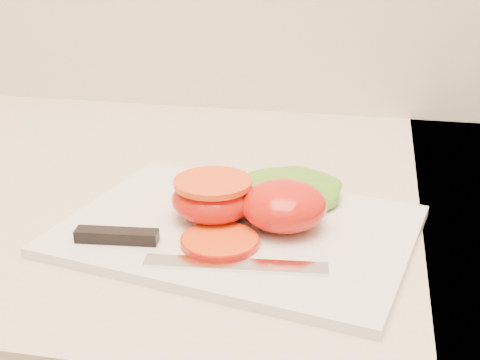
# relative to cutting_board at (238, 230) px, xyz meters

# --- Properties ---
(cutting_board) EXTENTS (0.38, 0.30, 0.01)m
(cutting_board) POSITION_rel_cutting_board_xyz_m (0.00, 0.00, 0.00)
(cutting_board) COLOR silver
(cutting_board) RESTS_ON counter
(tomato_half_dome) EXTENTS (0.08, 0.08, 0.05)m
(tomato_half_dome) POSITION_rel_cutting_board_xyz_m (0.04, 0.01, 0.03)
(tomato_half_dome) COLOR red
(tomato_half_dome) RESTS_ON cutting_board
(tomato_half_cut) EXTENTS (0.08, 0.08, 0.04)m
(tomato_half_cut) POSITION_rel_cutting_board_xyz_m (-0.03, 0.01, 0.03)
(tomato_half_cut) COLOR red
(tomato_half_cut) RESTS_ON cutting_board
(tomato_slice_0) EXTENTS (0.07, 0.07, 0.01)m
(tomato_slice_0) POSITION_rel_cutting_board_xyz_m (-0.01, -0.04, 0.01)
(tomato_slice_0) COLOR #E45B11
(tomato_slice_0) RESTS_ON cutting_board
(lettuce_leaf_0) EXTENTS (0.14, 0.12, 0.03)m
(lettuce_leaf_0) POSITION_rel_cutting_board_xyz_m (0.04, 0.07, 0.02)
(lettuce_leaf_0) COLOR #5E9527
(lettuce_leaf_0) RESTS_ON cutting_board
(knife) EXTENTS (0.24, 0.05, 0.01)m
(knife) POSITION_rel_cutting_board_xyz_m (-0.06, -0.06, 0.01)
(knife) COLOR silver
(knife) RESTS_ON cutting_board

